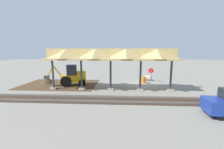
{
  "coord_description": "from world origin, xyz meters",
  "views": [
    {
      "loc": [
        3.08,
        20.99,
        4.65
      ],
      "look_at": [
        4.19,
        1.9,
        1.6
      ],
      "focal_mm": 24.0,
      "sensor_mm": 36.0,
      "label": 1
    }
  ],
  "objects_px": {
    "backhoe": "(72,76)",
    "traffic_barrel": "(144,80)",
    "concrete_pipe": "(148,78)",
    "stop_sign": "(151,72)"
  },
  "relations": [
    {
      "from": "stop_sign",
      "to": "backhoe",
      "type": "height_order",
      "value": "backhoe"
    },
    {
      "from": "stop_sign",
      "to": "concrete_pipe",
      "type": "height_order",
      "value": "stop_sign"
    },
    {
      "from": "backhoe",
      "to": "traffic_barrel",
      "type": "distance_m",
      "value": 10.12
    },
    {
      "from": "backhoe",
      "to": "traffic_barrel",
      "type": "xyz_separation_m",
      "value": [
        -9.86,
        -2.13,
        -0.81
      ]
    },
    {
      "from": "stop_sign",
      "to": "backhoe",
      "type": "distance_m",
      "value": 11.32
    },
    {
      "from": "backhoe",
      "to": "concrete_pipe",
      "type": "distance_m",
      "value": 11.56
    },
    {
      "from": "backhoe",
      "to": "concrete_pipe",
      "type": "height_order",
      "value": "backhoe"
    },
    {
      "from": "concrete_pipe",
      "to": "traffic_barrel",
      "type": "distance_m",
      "value": 2.09
    },
    {
      "from": "backhoe",
      "to": "traffic_barrel",
      "type": "height_order",
      "value": "backhoe"
    },
    {
      "from": "traffic_barrel",
      "to": "backhoe",
      "type": "bearing_deg",
      "value": 12.2
    }
  ]
}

